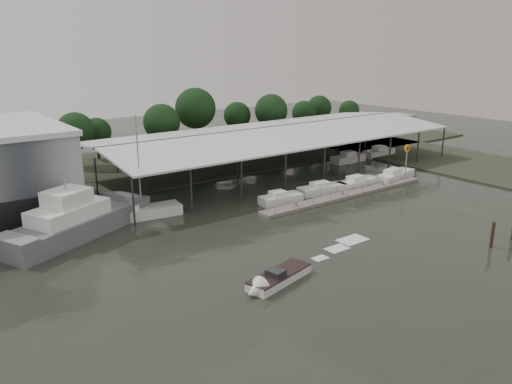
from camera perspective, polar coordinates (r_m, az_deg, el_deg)
ground at (r=50.20m, az=6.94°, el=-6.10°), size 200.00×200.00×0.00m
land_strip_far at (r=84.13m, az=-13.14°, el=2.88°), size 140.00×30.00×0.30m
land_strip_east at (r=90.67m, az=23.50°, el=2.90°), size 20.00×60.00×0.30m
covered_boat_shed at (r=79.77m, az=2.10°, el=7.00°), size 58.24×24.00×6.96m
floating_dock at (r=66.89m, az=10.39°, el=-0.31°), size 28.00×2.00×1.40m
shell_fuel_sign at (r=75.02m, az=16.84°, el=4.00°), size 1.10×0.18×5.55m
distant_commercial_buildings at (r=121.38m, az=12.78°, el=7.78°), size 22.00×8.00×4.00m
grey_trawler at (r=55.30m, az=-19.65°, el=-3.07°), size 17.72×11.64×8.84m
white_sailboat at (r=58.83m, az=-13.55°, el=-2.38°), size 10.34×3.89×12.06m
speedboat_underway at (r=42.10m, az=2.18°, el=-9.98°), size 18.00×5.90×2.00m
moored_cruiser_0 at (r=62.86m, az=2.81°, el=-0.75°), size 5.76×2.74×1.70m
moored_cruiser_1 at (r=67.61m, az=7.58°, el=0.36°), size 7.32×3.15×1.70m
moored_cruiser_2 at (r=71.55m, az=11.54°, el=1.06°), size 7.06×2.35×1.70m
moored_cruiser_3 at (r=76.80m, az=15.52°, el=1.83°), size 8.57×3.57×1.70m
horizon_tree_line at (r=97.75m, az=-3.86°, el=8.78°), size 67.80×11.39×11.59m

